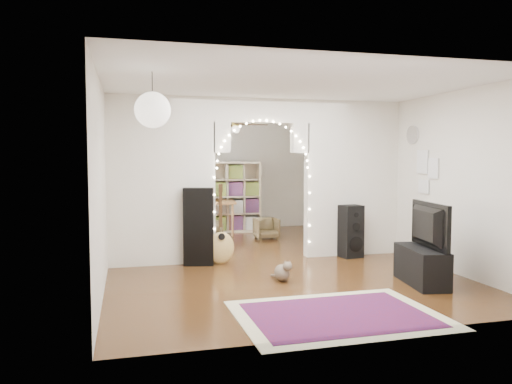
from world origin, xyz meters
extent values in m
plane|color=black|center=(0.00, 0.00, 0.00)|extent=(7.50, 7.50, 0.00)
cube|color=white|center=(0.00, 0.00, 2.70)|extent=(5.00, 7.50, 0.02)
cube|color=silver|center=(0.00, 3.75, 1.35)|extent=(5.00, 0.02, 2.70)
cube|color=silver|center=(0.00, -3.75, 1.35)|extent=(5.00, 0.02, 2.70)
cube|color=silver|center=(-2.50, 0.00, 1.35)|extent=(0.02, 7.50, 2.70)
cube|color=silver|center=(2.50, 0.00, 1.35)|extent=(0.02, 7.50, 2.70)
cube|color=silver|center=(-1.65, 0.00, 1.35)|extent=(1.70, 0.20, 2.70)
cube|color=silver|center=(1.65, 0.00, 1.35)|extent=(1.70, 0.20, 2.70)
cube|color=silver|center=(0.00, 0.00, 2.50)|extent=(1.60, 0.20, 0.40)
cube|color=white|center=(-2.47, 1.80, 1.50)|extent=(0.04, 1.20, 1.40)
cylinder|color=white|center=(2.48, -0.60, 2.10)|extent=(0.03, 0.31, 0.31)
sphere|color=white|center=(-1.90, -2.40, 2.25)|extent=(0.40, 0.40, 0.40)
cube|color=maroon|center=(0.02, -3.16, 0.01)|extent=(2.23, 1.69, 0.02)
cube|color=black|center=(-1.10, -0.25, 0.62)|extent=(0.50, 0.27, 1.25)
ellipsoid|color=#B18547|center=(-0.74, -0.25, 0.46)|extent=(0.45, 0.20, 0.53)
cube|color=black|center=(-0.74, -0.25, 0.90)|extent=(0.05, 0.04, 0.60)
cube|color=black|center=(-0.74, -0.25, 1.23)|extent=(0.07, 0.04, 0.13)
ellipsoid|color=brown|center=(-0.11, -1.53, 0.11)|extent=(0.29, 0.36, 0.23)
sphere|color=brown|center=(-0.07, -1.65, 0.23)|extent=(0.17, 0.17, 0.13)
cone|color=brown|center=(-0.10, -1.65, 0.29)|extent=(0.04, 0.04, 0.05)
cone|color=brown|center=(-0.04, -1.65, 0.29)|extent=(0.04, 0.04, 0.05)
cylinder|color=brown|center=(-0.16, -1.36, 0.04)|extent=(0.09, 0.21, 0.07)
cube|color=black|center=(1.54, -0.25, 0.45)|extent=(0.40, 0.36, 0.90)
cylinder|color=black|center=(1.56, -0.40, 0.25)|extent=(0.26, 0.06, 0.26)
cylinder|color=black|center=(1.56, -0.40, 0.55)|extent=(0.14, 0.04, 0.14)
cylinder|color=black|center=(1.56, -0.40, 0.75)|extent=(0.08, 0.03, 0.08)
cube|color=black|center=(1.67, -2.18, 0.25)|extent=(0.55, 1.05, 0.50)
imported|color=black|center=(1.67, -2.18, 0.81)|extent=(0.31, 1.08, 0.62)
cube|color=beige|center=(0.04, 3.25, 0.81)|extent=(1.63, 0.81, 1.62)
cube|color=brown|center=(-0.45, 2.87, 0.73)|extent=(1.27, 0.92, 0.05)
cylinder|color=brown|center=(-1.00, 2.60, 0.35)|extent=(0.05, 0.05, 0.70)
cylinder|color=brown|center=(0.03, 2.50, 0.35)|extent=(0.05, 0.05, 0.70)
cylinder|color=brown|center=(-0.94, 3.24, 0.35)|extent=(0.05, 0.05, 0.70)
cylinder|color=brown|center=(0.09, 3.13, 0.35)|extent=(0.05, 0.05, 0.70)
imported|color=white|center=(-0.45, 2.87, 0.85)|extent=(0.20, 0.20, 0.19)
imported|color=brown|center=(-0.67, 1.36, 0.24)|extent=(0.58, 0.59, 0.49)
imported|color=brown|center=(0.65, 1.98, 0.22)|extent=(0.49, 0.50, 0.44)
camera|label=1|loc=(-2.19, -8.09, 1.73)|focal=35.00mm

